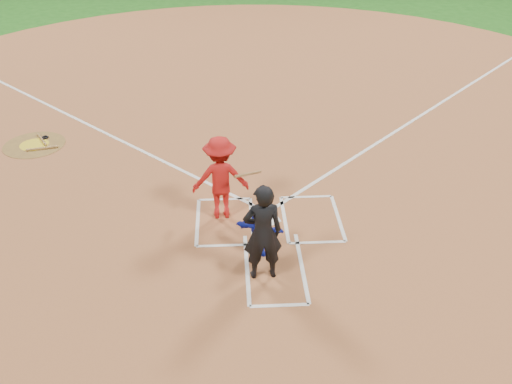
{
  "coord_description": "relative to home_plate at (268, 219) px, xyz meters",
  "views": [
    {
      "loc": [
        -0.86,
        -10.58,
        7.27
      ],
      "look_at": [
        -0.3,
        -0.4,
        1.0
      ],
      "focal_mm": 40.0,
      "sensor_mm": 36.0,
      "label": 1
    }
  ],
  "objects": [
    {
      "name": "home_plate_dirt",
      "position": [
        0.0,
        6.0,
        -0.01
      ],
      "size": [
        28.0,
        28.0,
        0.01
      ],
      "primitive_type": "cylinder",
      "color": "#955631",
      "rests_on": "ground"
    },
    {
      "name": "on_deck_circle",
      "position": [
        -6.3,
        4.07,
        -0.0
      ],
      "size": [
        1.7,
        1.7,
        0.01
      ],
      "primitive_type": "cylinder",
      "color": "brown",
      "rests_on": "home_plate_dirt"
    },
    {
      "name": "on_deck_bat_a",
      "position": [
        -6.15,
        4.32,
        0.03
      ],
      "size": [
        0.47,
        0.76,
        0.06
      ],
      "primitive_type": "cylinder",
      "rotation": [
        1.57,
        0.0,
        0.52
      ],
      "color": "olive",
      "rests_on": "on_deck_circle"
    },
    {
      "name": "bat_weight_donut",
      "position": [
        -6.1,
        4.47,
        0.03
      ],
      "size": [
        0.19,
        0.19,
        0.05
      ],
      "primitive_type": "torus",
      "color": "black",
      "rests_on": "on_deck_circle"
    },
    {
      "name": "home_plate",
      "position": [
        0.0,
        0.0,
        0.0
      ],
      "size": [
        0.6,
        0.6,
        0.02
      ],
      "primitive_type": "cylinder",
      "rotation": [
        0.0,
        0.0,
        3.14
      ],
      "color": "white",
      "rests_on": "home_plate_dirt"
    },
    {
      "name": "on_deck_bat_c",
      "position": [
        -6.0,
        3.77,
        0.03
      ],
      "size": [
        0.83,
        0.25,
        0.06
      ],
      "primitive_type": "cylinder",
      "rotation": [
        1.57,
        0.0,
        1.79
      ],
      "color": "olive",
      "rests_on": "on_deck_circle"
    },
    {
      "name": "chalk_markings",
      "position": [
        0.0,
        5.29,
        -0.01
      ],
      "size": [
        28.35,
        17.32,
        0.01
      ],
      "color": "white",
      "rests_on": "home_plate_dirt"
    },
    {
      "name": "batter_at_plate",
      "position": [
        -1.05,
        0.26,
        0.97
      ],
      "size": [
        1.57,
        0.87,
        1.95
      ],
      "color": "red",
      "rests_on": "home_plate_dirt"
    },
    {
      "name": "ground",
      "position": [
        0.0,
        0.0,
        -0.02
      ],
      "size": [
        120.0,
        120.0,
        0.0
      ],
      "primitive_type": "plane",
      "color": "#195314",
      "rests_on": "ground"
    },
    {
      "name": "umpire",
      "position": [
        -0.26,
        -1.92,
        1.02
      ],
      "size": [
        0.79,
        0.56,
        2.05
      ],
      "primitive_type": "imported",
      "rotation": [
        0.0,
        0.0,
        3.24
      ],
      "color": "black",
      "rests_on": "home_plate_dirt"
    },
    {
      "name": "catcher",
      "position": [
        -0.3,
        -1.21,
        0.54
      ],
      "size": [
        1.06,
        0.66,
        1.09
      ],
      "primitive_type": "imported",
      "rotation": [
        0.0,
        0.0,
        2.77
      ],
      "color": "#1624B5",
      "rests_on": "home_plate_dirt"
    },
    {
      "name": "on_deck_logo",
      "position": [
        -6.3,
        4.07,
        0.0
      ],
      "size": [
        0.8,
        0.8,
        0.0
      ],
      "primitive_type": "cylinder",
      "color": "gold",
      "rests_on": "on_deck_circle"
    }
  ]
}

